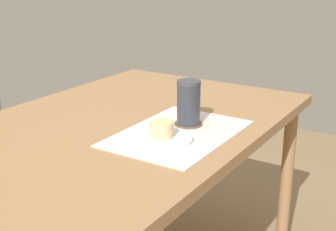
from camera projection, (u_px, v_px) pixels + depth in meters
dining_table at (123, 141)px, 1.54m from camera, size 1.30×0.87×0.70m
placemat at (179, 133)px, 1.42m from camera, size 0.45×0.31×0.00m
pastry_plate at (162, 139)px, 1.35m from camera, size 0.18×0.18×0.01m
pastry at (162, 129)px, 1.34m from camera, size 0.07×0.07×0.05m
coffee_coaster at (188, 124)px, 1.48m from camera, size 0.09×0.09×0.00m
coffee_mug at (189, 102)px, 1.46m from camera, size 0.11×0.07×0.14m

